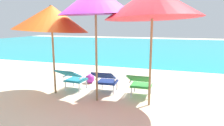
# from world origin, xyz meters

# --- Properties ---
(ground_plane) EXTENTS (40.00, 40.00, 0.00)m
(ground_plane) POSITION_xyz_m (0.00, 4.00, 0.00)
(ground_plane) COLOR beige
(ocean_band) EXTENTS (40.00, 18.00, 0.01)m
(ocean_band) POSITION_xyz_m (0.00, 12.57, 0.00)
(ocean_band) COLOR teal
(ocean_band) RESTS_ON ground_plane
(lounge_chair_left) EXTENTS (0.58, 0.90, 0.68)m
(lounge_chair_left) POSITION_xyz_m (-0.96, 0.10, 0.40)
(lounge_chair_left) COLOR teal
(lounge_chair_left) RESTS_ON ground_plane
(lounge_chair_center) EXTENTS (0.59, 0.91, 0.68)m
(lounge_chair_center) POSITION_xyz_m (-0.02, 0.20, 0.40)
(lounge_chair_center) COLOR navy
(lounge_chair_center) RESTS_ON ground_plane
(lounge_chair_right) EXTENTS (0.55, 0.88, 0.68)m
(lounge_chair_right) POSITION_xyz_m (0.91, 0.17, 0.40)
(lounge_chair_right) COLOR #338E3D
(lounge_chair_right) RESTS_ON ground_plane
(beach_umbrella_left) EXTENTS (2.48, 2.46, 2.36)m
(beach_umbrella_left) POSITION_xyz_m (-1.33, -0.18, 1.99)
(beach_umbrella_left) COLOR olive
(beach_umbrella_left) RESTS_ON ground_plane
(beach_umbrella_center) EXTENTS (2.39, 2.39, 2.69)m
(beach_umbrella_center) POSITION_xyz_m (-0.07, -0.33, 2.35)
(beach_umbrella_center) COLOR olive
(beach_umbrella_center) RESTS_ON ground_plane
(beach_umbrella_right) EXTENTS (2.91, 2.91, 2.66)m
(beach_umbrella_right) POSITION_xyz_m (1.19, -0.23, 2.28)
(beach_umbrella_right) COLOR olive
(beach_umbrella_right) RESTS_ON ground_plane
(beach_ball) EXTENTS (0.29, 0.29, 0.29)m
(beach_ball) POSITION_xyz_m (-0.83, 0.98, 0.14)
(beach_ball) COLOR purple
(beach_ball) RESTS_ON ground_plane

